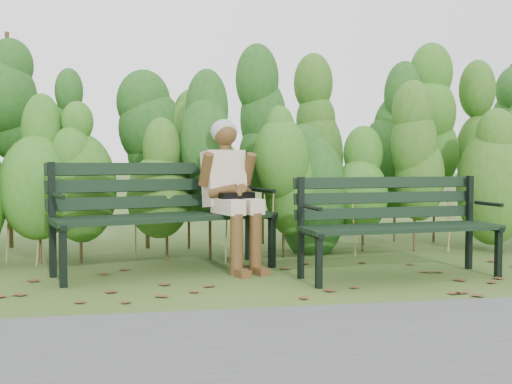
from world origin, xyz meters
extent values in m
plane|color=#2F521D|center=(0.00, 0.00, 0.00)|extent=(80.00, 80.00, 0.00)
cube|color=#474749|center=(0.00, -2.20, 0.01)|extent=(60.00, 2.50, 0.01)
cylinder|color=#47381E|center=(-2.14, 1.30, 0.40)|extent=(0.03, 0.03, 0.80)
ellipsoid|color=#386912|center=(-2.14, 1.30, 1.04)|extent=(0.64, 0.64, 1.44)
cylinder|color=#47381E|center=(-1.53, 1.30, 0.40)|extent=(0.03, 0.03, 0.80)
ellipsoid|color=#386912|center=(-1.53, 1.30, 1.04)|extent=(0.64, 0.64, 1.44)
cylinder|color=#47381E|center=(-0.92, 1.30, 0.40)|extent=(0.03, 0.03, 0.80)
ellipsoid|color=#386912|center=(-0.92, 1.30, 1.04)|extent=(0.64, 0.64, 1.44)
cylinder|color=#47381E|center=(-0.31, 1.30, 0.40)|extent=(0.03, 0.03, 0.80)
ellipsoid|color=#386912|center=(-0.31, 1.30, 1.04)|extent=(0.64, 0.64, 1.44)
cylinder|color=#47381E|center=(0.31, 1.30, 0.40)|extent=(0.03, 0.03, 0.80)
ellipsoid|color=#386912|center=(0.31, 1.30, 1.04)|extent=(0.64, 0.64, 1.44)
cylinder|color=#47381E|center=(0.92, 1.30, 0.40)|extent=(0.03, 0.03, 0.80)
ellipsoid|color=#386912|center=(0.92, 1.30, 1.04)|extent=(0.64, 0.64, 1.44)
cylinder|color=#47381E|center=(1.53, 1.30, 0.40)|extent=(0.03, 0.03, 0.80)
ellipsoid|color=#386912|center=(1.53, 1.30, 1.04)|extent=(0.64, 0.64, 1.44)
cylinder|color=#47381E|center=(2.14, 1.30, 0.40)|extent=(0.03, 0.03, 0.80)
ellipsoid|color=#386912|center=(2.14, 1.30, 1.04)|extent=(0.64, 0.64, 1.44)
cylinder|color=#47381E|center=(2.75, 1.30, 0.40)|extent=(0.03, 0.03, 0.80)
ellipsoid|color=#386912|center=(2.75, 1.30, 1.04)|extent=(0.64, 0.64, 1.44)
cylinder|color=#47381E|center=(-1.92, 2.30, 0.55)|extent=(0.04, 0.04, 1.10)
ellipsoid|color=#204A1A|center=(-1.92, 2.30, 1.43)|extent=(0.70, 0.70, 1.98)
cylinder|color=#47381E|center=(-1.15, 2.30, 0.55)|extent=(0.04, 0.04, 1.10)
ellipsoid|color=#204A1A|center=(-1.15, 2.30, 1.43)|extent=(0.70, 0.70, 1.98)
cylinder|color=#47381E|center=(-0.38, 2.30, 0.55)|extent=(0.04, 0.04, 1.10)
ellipsoid|color=#204A1A|center=(-0.38, 2.30, 1.43)|extent=(0.70, 0.70, 1.98)
cylinder|color=#47381E|center=(0.38, 2.30, 0.55)|extent=(0.04, 0.04, 1.10)
ellipsoid|color=#204A1A|center=(0.38, 2.30, 1.43)|extent=(0.70, 0.70, 1.98)
cylinder|color=#47381E|center=(1.15, 2.30, 0.55)|extent=(0.04, 0.04, 1.10)
ellipsoid|color=#204A1A|center=(1.15, 2.30, 1.43)|extent=(0.70, 0.70, 1.98)
cylinder|color=#47381E|center=(1.92, 2.30, 0.55)|extent=(0.04, 0.04, 1.10)
ellipsoid|color=#204A1A|center=(1.92, 2.30, 1.43)|extent=(0.70, 0.70, 1.98)
cylinder|color=#47381E|center=(2.69, 2.30, 0.55)|extent=(0.04, 0.04, 1.10)
ellipsoid|color=#204A1A|center=(2.69, 2.30, 1.43)|extent=(0.70, 0.70, 1.98)
cylinder|color=#47381E|center=(3.46, 2.30, 0.55)|extent=(0.04, 0.04, 1.10)
ellipsoid|color=#204A1A|center=(3.46, 2.30, 1.43)|extent=(0.70, 0.70, 1.98)
cube|color=brown|center=(-0.73, -0.70, 0.00)|extent=(0.10, 0.09, 0.01)
cube|color=brown|center=(-2.29, 0.79, 0.00)|extent=(0.11, 0.11, 0.01)
cube|color=brown|center=(1.09, -0.76, 0.00)|extent=(0.11, 0.11, 0.01)
cube|color=brown|center=(-0.17, -0.18, 0.00)|extent=(0.11, 0.11, 0.01)
cube|color=brown|center=(2.08, -0.12, 0.00)|extent=(0.11, 0.11, 0.01)
cube|color=brown|center=(-1.83, -0.78, 0.00)|extent=(0.11, 0.11, 0.01)
cube|color=brown|center=(0.56, -1.10, 0.00)|extent=(0.10, 0.09, 0.01)
cube|color=brown|center=(1.26, 0.23, 0.00)|extent=(0.09, 0.10, 0.01)
cube|color=brown|center=(0.60, -0.05, 0.00)|extent=(0.11, 0.10, 0.01)
cube|color=brown|center=(1.41, -1.01, 0.00)|extent=(0.11, 0.10, 0.01)
cube|color=brown|center=(-0.34, 0.29, 0.00)|extent=(0.11, 0.11, 0.01)
cube|color=brown|center=(-0.17, 0.16, 0.00)|extent=(0.08, 0.10, 0.01)
cube|color=brown|center=(0.85, 0.13, 0.00)|extent=(0.10, 0.09, 0.01)
cube|color=brown|center=(-1.88, 0.69, 0.00)|extent=(0.07, 0.09, 0.01)
cube|color=brown|center=(-1.48, -0.03, 0.00)|extent=(0.11, 0.11, 0.01)
cube|color=brown|center=(1.98, 0.73, 0.00)|extent=(0.11, 0.10, 0.01)
cube|color=brown|center=(-0.80, 0.36, 0.00)|extent=(0.11, 0.11, 0.01)
cube|color=brown|center=(1.81, -0.15, 0.00)|extent=(0.10, 0.08, 0.01)
cube|color=brown|center=(-1.72, -0.98, 0.00)|extent=(0.11, 0.11, 0.01)
cube|color=brown|center=(2.08, 0.84, 0.00)|extent=(0.11, 0.10, 0.01)
cube|color=brown|center=(-1.30, -0.02, 0.00)|extent=(0.08, 0.10, 0.01)
cube|color=brown|center=(1.30, 0.01, 0.00)|extent=(0.11, 0.09, 0.01)
cube|color=brown|center=(-0.15, -0.92, 0.00)|extent=(0.10, 0.08, 0.01)
cube|color=brown|center=(-0.98, -0.90, 0.00)|extent=(0.10, 0.08, 0.01)
cube|color=brown|center=(-0.84, 0.54, 0.00)|extent=(0.10, 0.08, 0.01)
cube|color=brown|center=(0.19, 0.12, 0.00)|extent=(0.09, 0.08, 0.01)
cube|color=brown|center=(-1.70, -0.92, 0.00)|extent=(0.09, 0.10, 0.01)
cube|color=brown|center=(-0.53, -0.45, 0.00)|extent=(0.11, 0.11, 0.01)
cube|color=brown|center=(-2.11, 0.61, 0.00)|extent=(0.07, 0.09, 0.01)
cube|color=black|center=(-0.72, 0.38, 0.51)|extent=(1.98, 0.77, 0.05)
cube|color=black|center=(-0.76, 0.52, 0.51)|extent=(1.98, 0.77, 0.05)
cube|color=black|center=(-0.81, 0.65, 0.51)|extent=(1.98, 0.77, 0.05)
cube|color=black|center=(-0.85, 0.79, 0.51)|extent=(1.98, 0.77, 0.05)
cube|color=black|center=(-0.89, 0.89, 0.64)|extent=(1.96, 0.71, 0.12)
cube|color=black|center=(-0.89, 0.91, 0.80)|extent=(1.96, 0.71, 0.12)
cube|color=black|center=(-0.90, 0.92, 0.95)|extent=(1.96, 0.71, 0.12)
cube|color=black|center=(-1.64, 0.06, 0.26)|extent=(0.07, 0.07, 0.51)
cube|color=black|center=(-1.80, 0.53, 0.51)|extent=(0.07, 0.07, 1.02)
cube|color=black|center=(-1.71, 0.28, 0.49)|extent=(0.23, 0.56, 0.05)
cylinder|color=black|center=(-1.70, 0.22, 0.74)|extent=(0.17, 0.42, 0.04)
cube|color=black|center=(0.21, 0.68, 0.26)|extent=(0.07, 0.07, 0.51)
cube|color=black|center=(0.06, 1.14, 0.51)|extent=(0.07, 0.07, 1.02)
cube|color=black|center=(0.14, 0.90, 0.49)|extent=(0.23, 0.56, 0.05)
cylinder|color=black|center=(0.16, 0.84, 0.74)|extent=(0.17, 0.42, 0.04)
cube|color=black|center=(1.25, -0.22, 0.45)|extent=(1.78, 0.30, 0.04)
cube|color=black|center=(1.23, -0.09, 0.45)|extent=(1.78, 0.30, 0.04)
cube|color=black|center=(1.22, 0.03, 0.45)|extent=(1.78, 0.30, 0.04)
cube|color=black|center=(1.21, 0.15, 0.45)|extent=(1.78, 0.30, 0.04)
cube|color=black|center=(1.20, 0.24, 0.55)|extent=(1.78, 0.24, 0.10)
cube|color=black|center=(1.20, 0.26, 0.69)|extent=(1.78, 0.24, 0.10)
cube|color=black|center=(1.19, 0.27, 0.83)|extent=(1.78, 0.24, 0.10)
cube|color=black|center=(0.40, -0.32, 0.22)|extent=(0.05, 0.05, 0.45)
cube|color=black|center=(0.36, 0.10, 0.45)|extent=(0.05, 0.05, 0.89)
cube|color=black|center=(0.38, -0.12, 0.43)|extent=(0.10, 0.50, 0.04)
cylinder|color=black|center=(0.39, -0.17, 0.64)|extent=(0.07, 0.37, 0.04)
cube|color=black|center=(2.09, -0.14, 0.22)|extent=(0.05, 0.05, 0.45)
cube|color=black|center=(2.05, 0.28, 0.45)|extent=(0.05, 0.05, 0.89)
cube|color=black|center=(2.07, 0.06, 0.43)|extent=(0.10, 0.50, 0.04)
cylinder|color=black|center=(2.08, 0.01, 0.64)|extent=(0.07, 0.37, 0.04)
cube|color=beige|center=(-0.23, 0.53, 0.61)|extent=(0.29, 0.48, 0.14)
cube|color=beige|center=(-0.05, 0.59, 0.61)|extent=(0.29, 0.48, 0.14)
cylinder|color=#55381A|center=(-0.18, 0.36, 0.28)|extent=(0.15, 0.15, 0.55)
cylinder|color=#55381A|center=(0.01, 0.42, 0.28)|extent=(0.15, 0.15, 0.55)
cube|color=#55381A|center=(-0.15, 0.28, 0.03)|extent=(0.16, 0.24, 0.06)
cube|color=#55381A|center=(0.04, 0.34, 0.03)|extent=(0.16, 0.24, 0.06)
cube|color=beige|center=(-0.23, 0.84, 0.86)|extent=(0.45, 0.38, 0.56)
cylinder|color=#55381A|center=(-0.23, 0.82, 1.15)|extent=(0.10, 0.10, 0.11)
sphere|color=#55381A|center=(-0.22, 0.81, 1.29)|extent=(0.23, 0.23, 0.23)
ellipsoid|color=gray|center=(-0.23, 0.83, 1.32)|extent=(0.26, 0.25, 0.24)
cylinder|color=#55381A|center=(-0.42, 0.69, 0.95)|extent=(0.16, 0.24, 0.33)
cylinder|color=#55381A|center=(0.01, 0.83, 0.95)|extent=(0.16, 0.24, 0.33)
cylinder|color=#55381A|center=(-0.27, 0.59, 0.75)|extent=(0.29, 0.23, 0.14)
cylinder|color=#55381A|center=(-0.05, 0.66, 0.75)|extent=(0.18, 0.30, 0.14)
sphere|color=#55381A|center=(-0.14, 0.56, 0.73)|extent=(0.12, 0.12, 0.12)
cube|color=black|center=(-0.14, 0.57, 0.65)|extent=(0.35, 0.23, 0.17)
camera|label=1|loc=(-0.91, -4.96, 1.03)|focal=42.00mm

